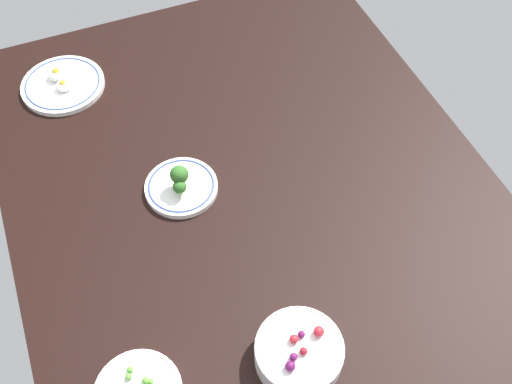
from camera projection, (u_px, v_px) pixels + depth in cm
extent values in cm
cube|color=black|center=(256.00, 202.00, 146.67)|extent=(152.43, 113.48, 4.00)
cylinder|color=white|center=(299.00, 353.00, 119.53)|extent=(17.39, 17.39, 5.45)
torus|color=white|center=(299.00, 348.00, 117.33)|extent=(17.50, 17.50, 0.80)
sphere|color=maroon|center=(304.00, 351.00, 116.14)|extent=(1.54, 1.54, 1.54)
sphere|color=#59144C|center=(290.00, 366.00, 114.16)|extent=(2.02, 2.02, 2.02)
sphere|color=#B2232D|center=(294.00, 339.00, 117.45)|extent=(1.80, 1.80, 1.80)
sphere|color=#59144C|center=(301.00, 334.00, 118.19)|extent=(1.44, 1.44, 1.44)
sphere|color=#59144C|center=(293.00, 357.00, 115.45)|extent=(1.58, 1.58, 1.58)
sphere|color=#B2232D|center=(319.00, 331.00, 118.17)|extent=(2.14, 2.14, 2.14)
cylinder|color=white|center=(63.00, 85.00, 166.26)|extent=(22.39, 22.39, 1.42)
torus|color=#33478C|center=(62.00, 83.00, 165.69)|extent=(20.21, 20.21, 0.50)
ellipsoid|color=white|center=(57.00, 74.00, 165.80)|extent=(4.88, 4.88, 2.68)
sphere|color=yellow|center=(56.00, 71.00, 164.83)|extent=(1.95, 1.95, 1.95)
ellipsoid|color=white|center=(64.00, 86.00, 163.50)|extent=(4.19, 4.19, 2.30)
sphere|color=yellow|center=(63.00, 83.00, 162.66)|extent=(1.68, 1.68, 1.68)
cylinder|color=white|center=(181.00, 187.00, 145.78)|extent=(17.40, 17.40, 1.51)
torus|color=#33478C|center=(181.00, 186.00, 145.17)|extent=(15.81, 15.81, 0.50)
cylinder|color=#9EBC72|center=(180.00, 192.00, 142.90)|extent=(1.13, 1.13, 1.81)
sphere|color=#2D6023|center=(180.00, 187.00, 141.18)|extent=(3.24, 3.24, 3.24)
cylinder|color=#9EBC72|center=(181.00, 183.00, 143.79)|extent=(1.53, 1.53, 2.99)
sphere|color=#2D6023|center=(179.00, 175.00, 141.26)|extent=(4.36, 4.36, 4.36)
sphere|color=#599E38|center=(146.00, 380.00, 114.67)|extent=(1.55, 1.55, 1.55)
sphere|color=#599E38|center=(151.00, 382.00, 114.78)|extent=(1.09, 1.09, 1.09)
sphere|color=#599E38|center=(129.00, 377.00, 115.23)|extent=(1.30, 1.30, 1.30)
sphere|color=#599E38|center=(130.00, 370.00, 116.03)|extent=(1.29, 1.29, 1.29)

